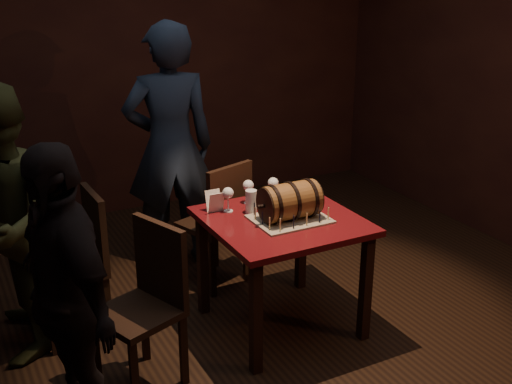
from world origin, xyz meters
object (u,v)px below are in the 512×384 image
(pint_of_ale, at_px, (251,202))
(chair_left_front, at_px, (148,297))
(pub_table, at_px, (282,234))
(wine_glass_mid, at_px, (248,187))
(barrel_cake, at_px, (290,201))
(person_left_front, at_px, (65,298))
(wine_glass_left, at_px, (228,194))
(chair_left_rear, at_px, (81,256))
(person_left_rear, at_px, (2,226))
(wine_glass_right, at_px, (273,184))
(person_back, at_px, (170,147))
(chair_back, at_px, (221,218))

(pint_of_ale, xyz_separation_m, chair_left_front, (-0.80, -0.32, -0.30))
(pint_of_ale, height_order, chair_left_front, chair_left_front)
(pub_table, relative_size, wine_glass_mid, 5.59)
(wine_glass_mid, bearing_deg, chair_left_front, -150.96)
(barrel_cake, distance_m, wine_glass_mid, 0.38)
(wine_glass_mid, bearing_deg, person_left_front, -151.38)
(wine_glass_left, height_order, chair_left_front, chair_left_front)
(pint_of_ale, relative_size, person_left_front, 0.10)
(chair_left_rear, xyz_separation_m, person_left_rear, (-0.43, -0.02, 0.29))
(wine_glass_left, xyz_separation_m, wine_glass_right, (0.34, 0.03, 0.00))
(wine_glass_left, distance_m, chair_left_rear, 0.98)
(person_left_rear, bearing_deg, wine_glass_right, 91.25)
(barrel_cake, relative_size, wine_glass_right, 2.51)
(chair_left_rear, height_order, person_left_front, person_left_front)
(pint_of_ale, distance_m, person_left_front, 1.40)
(pub_table, height_order, barrel_cake, barrel_cake)
(chair_left_rear, bearing_deg, wine_glass_left, -16.55)
(wine_glass_right, xyz_separation_m, chair_left_rear, (-1.23, 0.23, -0.35))
(barrel_cake, height_order, wine_glass_mid, barrel_cake)
(person_back, bearing_deg, person_left_front, 64.89)
(barrel_cake, xyz_separation_m, wine_glass_right, (0.07, 0.33, -0.01))
(chair_left_front, xyz_separation_m, person_back, (0.65, 1.36, 0.41))
(person_left_front, bearing_deg, pub_table, 95.33)
(wine_glass_right, xyz_separation_m, pint_of_ale, (-0.22, -0.12, -0.05))
(wine_glass_mid, xyz_separation_m, chair_left_rear, (-1.06, 0.20, -0.34))
(pub_table, bearing_deg, wine_glass_left, 134.24)
(pub_table, height_order, pint_of_ale, pint_of_ale)
(chair_left_front, bearing_deg, pub_table, 9.52)
(chair_back, distance_m, person_back, 0.69)
(wine_glass_mid, bearing_deg, chair_back, 96.23)
(chair_left_front, bearing_deg, wine_glass_left, 30.98)
(chair_left_rear, bearing_deg, pint_of_ale, -19.22)
(person_back, relative_size, person_left_front, 1.22)
(barrel_cake, height_order, wine_glass_left, barrel_cake)
(wine_glass_left, relative_size, chair_back, 0.17)
(barrel_cake, xyz_separation_m, pint_of_ale, (-0.16, 0.21, -0.05))
(wine_glass_right, relative_size, pint_of_ale, 1.07)
(barrel_cake, bearing_deg, wine_glass_right, 78.27)
(pint_of_ale, height_order, chair_back, chair_back)
(barrel_cake, bearing_deg, wine_glass_left, 132.34)
(chair_back, height_order, chair_left_rear, same)
(wine_glass_mid, relative_size, chair_back, 0.17)
(barrel_cake, relative_size, chair_left_front, 0.43)
(barrel_cake, xyz_separation_m, chair_left_front, (-0.95, -0.11, -0.35))
(barrel_cake, xyz_separation_m, chair_back, (-0.14, 0.73, -0.35))
(person_left_front, bearing_deg, chair_left_front, 107.01)
(chair_back, bearing_deg, chair_left_rear, -170.86)
(chair_back, bearing_deg, person_left_rear, -172.95)
(pub_table, height_order, chair_left_rear, chair_left_rear)
(wine_glass_mid, bearing_deg, wine_glass_right, -10.97)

